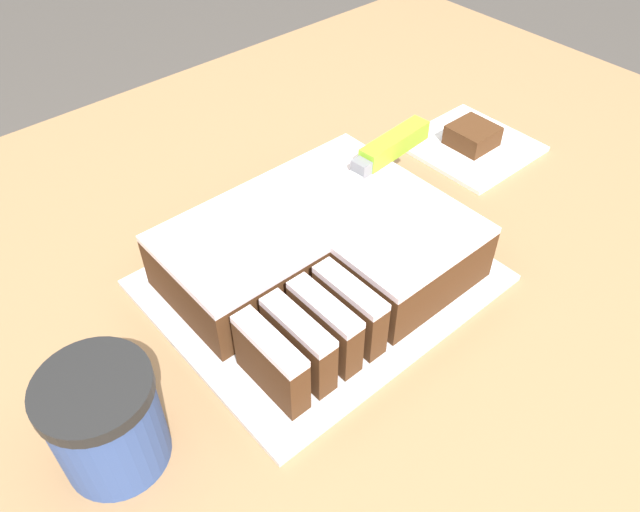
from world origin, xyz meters
TOP-DOWN VIEW (x-y plane):
  - cake_board at (0.01, 0.05)m, footprint 0.32×0.27m
  - cake at (0.02, 0.06)m, footprint 0.28×0.23m
  - knife at (0.13, 0.10)m, footprint 0.34×0.05m
  - coffee_cup at (-0.24, 0.01)m, footprint 0.09×0.09m
  - paper_napkin at (0.33, 0.11)m, footprint 0.15×0.15m
  - brownie at (0.33, 0.11)m, footprint 0.06×0.06m

SIDE VIEW (x-z plane):
  - paper_napkin at x=0.33m, z-range 0.95..0.95m
  - cake_board at x=0.01m, z-range 0.95..0.95m
  - brownie at x=0.33m, z-range 0.95..0.98m
  - cake at x=0.02m, z-range 0.95..1.02m
  - coffee_cup at x=-0.24m, z-range 0.95..1.05m
  - knife at x=0.13m, z-range 1.02..1.04m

